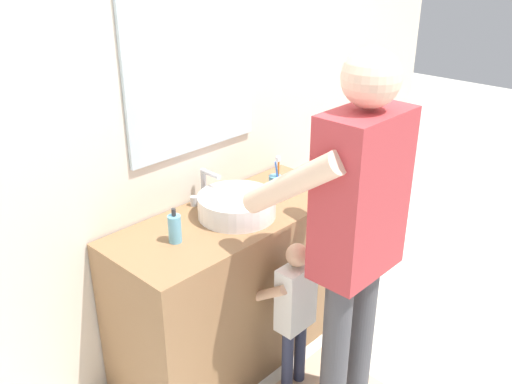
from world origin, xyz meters
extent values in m
plane|color=silver|center=(0.00, 0.00, 0.00)|extent=(14.00, 14.00, 0.00)
cube|color=beige|center=(0.00, 0.62, 1.35)|extent=(4.40, 0.08, 2.70)
cube|color=silver|center=(0.00, 0.57, 1.52)|extent=(0.78, 0.02, 0.79)
cube|color=olive|center=(0.00, 0.30, 0.42)|extent=(1.32, 0.54, 0.84)
cylinder|color=white|center=(0.00, 0.28, 0.90)|extent=(0.38, 0.38, 0.11)
cylinder|color=silver|center=(0.00, 0.28, 0.90)|extent=(0.31, 0.31, 0.09)
cylinder|color=#B7BABF|center=(0.00, 0.52, 0.93)|extent=(0.03, 0.03, 0.18)
cylinder|color=#B7BABF|center=(0.00, 0.46, 1.01)|extent=(0.02, 0.12, 0.02)
cylinder|color=#B7BABF|center=(-0.07, 0.52, 0.87)|extent=(0.04, 0.04, 0.05)
cylinder|color=#B7BABF|center=(0.07, 0.52, 0.87)|extent=(0.04, 0.04, 0.05)
cylinder|color=#4C8EB2|center=(0.34, 0.33, 0.89)|extent=(0.07, 0.07, 0.09)
cylinder|color=orange|center=(0.35, 0.32, 0.94)|extent=(0.03, 0.03, 0.17)
cube|color=white|center=(0.35, 0.32, 1.04)|extent=(0.01, 0.02, 0.02)
cylinder|color=blue|center=(0.34, 0.31, 0.94)|extent=(0.04, 0.01, 0.17)
cube|color=white|center=(0.34, 0.31, 1.04)|extent=(0.01, 0.02, 0.02)
cylinder|color=#66B2D1|center=(-0.37, 0.30, 0.91)|extent=(0.06, 0.06, 0.13)
cylinder|color=#2D2D2D|center=(-0.37, 0.30, 0.99)|extent=(0.02, 0.02, 0.03)
cylinder|color=#2D334C|center=(-0.05, -0.11, 0.19)|extent=(0.06, 0.06, 0.38)
cylinder|color=#2D334C|center=(0.05, -0.11, 0.19)|extent=(0.06, 0.06, 0.38)
cube|color=white|center=(0.00, -0.11, 0.55)|extent=(0.19, 0.11, 0.33)
sphere|color=#D8A884|center=(0.00, -0.11, 0.78)|extent=(0.11, 0.11, 0.11)
cylinder|color=#D8A884|center=(-0.11, -0.02, 0.58)|extent=(0.05, 0.23, 0.18)
cylinder|color=#D8A884|center=(0.11, -0.02, 0.58)|extent=(0.05, 0.23, 0.18)
cylinder|color=#47474C|center=(-0.05, -0.38, 0.40)|extent=(0.12, 0.12, 0.80)
cylinder|color=#47474C|center=(0.15, -0.38, 0.40)|extent=(0.12, 0.12, 0.80)
cube|color=#B7383D|center=(0.05, -0.38, 1.15)|extent=(0.40, 0.23, 0.70)
sphere|color=beige|center=(0.05, -0.38, 1.62)|extent=(0.23, 0.23, 0.23)
cylinder|color=beige|center=(-0.17, -0.20, 1.21)|extent=(0.10, 0.48, 0.38)
cylinder|color=beige|center=(0.27, -0.20, 1.21)|extent=(0.10, 0.48, 0.38)
cylinder|color=#E5387F|center=(0.27, -0.02, 1.03)|extent=(0.01, 0.14, 0.03)
cube|color=white|center=(0.27, 0.06, 1.04)|extent=(0.01, 0.02, 0.02)
camera|label=1|loc=(-1.70, -1.47, 2.09)|focal=38.94mm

